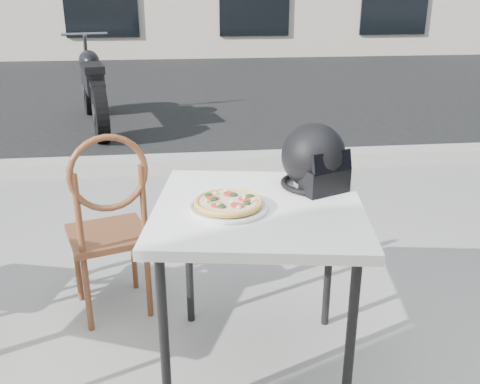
{
  "coord_description": "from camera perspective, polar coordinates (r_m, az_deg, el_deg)",
  "views": [
    {
      "loc": [
        -0.13,
        -1.67,
        1.57
      ],
      "look_at": [
        0.1,
        0.25,
        0.82
      ],
      "focal_mm": 40.0,
      "sensor_mm": 36.0,
      "label": 1
    }
  ],
  "objects": [
    {
      "name": "curb",
      "position": [
        4.91,
        -4.92,
        3.15
      ],
      "size": [
        30.0,
        0.25,
        0.12
      ],
      "primitive_type": "cube",
      "color": "#A6A49B",
      "rests_on": "ground"
    },
    {
      "name": "cafe_table_main",
      "position": [
        2.11,
        2.0,
        -3.12
      ],
      "size": [
        0.93,
        0.93,
        0.77
      ],
      "rotation": [
        0.0,
        0.0,
        -0.16
      ],
      "color": "white",
      "rests_on": "ground"
    },
    {
      "name": "motorcycle",
      "position": [
        6.57,
        -15.44,
        10.64
      ],
      "size": [
        0.67,
        2.07,
        1.04
      ],
      "rotation": [
        0.0,
        0.0,
        0.22
      ],
      "color": "black",
      "rests_on": "street_asphalt"
    },
    {
      "name": "plate",
      "position": [
        2.04,
        -1.23,
        -1.62
      ],
      "size": [
        0.36,
        0.36,
        0.02
      ],
      "rotation": [
        0.0,
        0.0,
        -0.19
      ],
      "color": "silver",
      "rests_on": "cafe_table_main"
    },
    {
      "name": "helmet",
      "position": [
        2.25,
        7.94,
        3.43
      ],
      "size": [
        0.35,
        0.36,
        0.27
      ],
      "rotation": [
        0.0,
        0.0,
        0.41
      ],
      "color": "black",
      "rests_on": "cafe_table_main"
    },
    {
      "name": "street_asphalt",
      "position": [
        8.81,
        -5.92,
        10.75
      ],
      "size": [
        30.0,
        8.0,
        0.0
      ],
      "primitive_type": "cube",
      "color": "black",
      "rests_on": "ground"
    },
    {
      "name": "pizza",
      "position": [
        2.03,
        -1.23,
        -1.08
      ],
      "size": [
        0.28,
        0.28,
        0.03
      ],
      "rotation": [
        0.0,
        0.0,
        -0.08
      ],
      "color": "#E1AF52",
      "rests_on": "plate"
    },
    {
      "name": "cafe_chair_main",
      "position": [
        2.62,
        -13.79,
        -2.65
      ],
      "size": [
        0.47,
        0.47,
        0.97
      ],
      "rotation": [
        0.0,
        0.0,
        3.45
      ],
      "color": "brown",
      "rests_on": "ground"
    }
  ]
}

